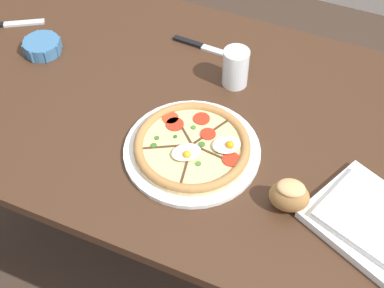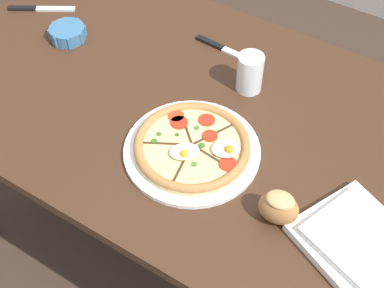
% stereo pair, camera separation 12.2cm
% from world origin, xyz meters
% --- Properties ---
extents(ground_plane, '(12.00, 12.00, 0.00)m').
position_xyz_m(ground_plane, '(0.00, 0.00, 0.00)').
color(ground_plane, '#3D2D23').
extents(dining_table, '(1.48, 0.83, 0.75)m').
position_xyz_m(dining_table, '(0.00, 0.00, 0.65)').
color(dining_table, '#422819').
rests_on(dining_table, ground_plane).
extents(pizza, '(0.32, 0.32, 0.05)m').
position_xyz_m(pizza, '(0.07, -0.13, 0.77)').
color(pizza, white).
rests_on(pizza, dining_table).
extents(ramekin_bowl, '(0.11, 0.11, 0.04)m').
position_xyz_m(ramekin_bowl, '(-0.45, 0.04, 0.77)').
color(ramekin_bowl, teal).
rests_on(ramekin_bowl, dining_table).
extents(napkin_folded, '(0.30, 0.29, 0.04)m').
position_xyz_m(napkin_folded, '(0.49, -0.16, 0.77)').
color(napkin_folded, white).
rests_on(napkin_folded, dining_table).
extents(bread_piece_mid, '(0.09, 0.08, 0.08)m').
position_xyz_m(bread_piece_mid, '(0.32, -0.18, 0.79)').
color(bread_piece_mid, '#A3703D').
rests_on(bread_piece_mid, dining_table).
extents(knife_main, '(0.18, 0.12, 0.01)m').
position_xyz_m(knife_main, '(-0.61, 0.10, 0.75)').
color(knife_main, silver).
rests_on(knife_main, dining_table).
extents(knife_spare, '(0.21, 0.03, 0.01)m').
position_xyz_m(knife_spare, '(-0.04, 0.23, 0.75)').
color(knife_spare, silver).
rests_on(knife_spare, dining_table).
extents(water_glass, '(0.07, 0.07, 0.10)m').
position_xyz_m(water_glass, '(0.08, 0.13, 0.80)').
color(water_glass, white).
rests_on(water_glass, dining_table).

